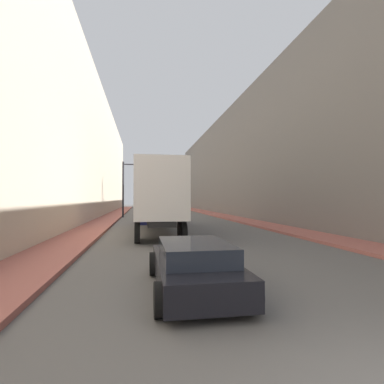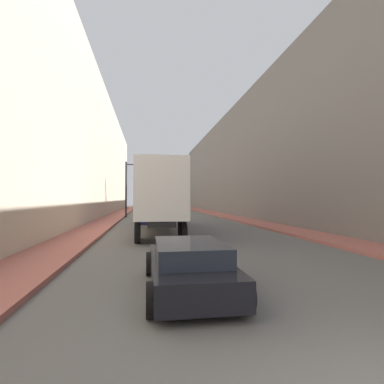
# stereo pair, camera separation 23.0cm
# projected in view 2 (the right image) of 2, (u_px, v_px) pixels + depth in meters

# --- Properties ---
(sidewalk_right) EXTENTS (2.20, 80.00, 0.15)m
(sidewalk_right) POSITION_uv_depth(u_px,v_px,m) (230.00, 217.00, 32.89)
(sidewalk_right) COLOR #9E564C
(sidewalk_right) RESTS_ON ground
(sidewalk_left) EXTENTS (2.20, 80.00, 0.15)m
(sidewalk_left) POSITION_uv_depth(u_px,v_px,m) (112.00, 218.00, 30.99)
(sidewalk_left) COLOR #9E564C
(sidewalk_left) RESTS_ON ground
(building_right) EXTENTS (6.00, 80.00, 13.18)m
(building_right) POSITION_uv_depth(u_px,v_px,m) (265.00, 159.00, 33.64)
(building_right) COLOR #66605B
(building_right) RESTS_ON ground
(building_left) EXTENTS (6.00, 80.00, 14.70)m
(building_left) POSITION_uv_depth(u_px,v_px,m) (71.00, 147.00, 30.53)
(building_left) COLOR beige
(building_left) RESTS_ON ground
(semi_truck) EXTENTS (2.50, 13.51, 4.05)m
(semi_truck) POSITION_uv_depth(u_px,v_px,m) (157.00, 196.00, 19.62)
(semi_truck) COLOR silver
(semi_truck) RESTS_ON ground
(sedan_car) EXTENTS (1.95, 4.25, 1.14)m
(sedan_car) POSITION_uv_depth(u_px,v_px,m) (189.00, 266.00, 6.92)
(sedan_car) COLOR black
(sedan_car) RESTS_ON ground
(traffic_signal_gantry) EXTENTS (7.02, 0.35, 6.22)m
(traffic_signal_gantry) POSITION_uv_depth(u_px,v_px,m) (141.00, 179.00, 33.75)
(traffic_signal_gantry) COLOR black
(traffic_signal_gantry) RESTS_ON ground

